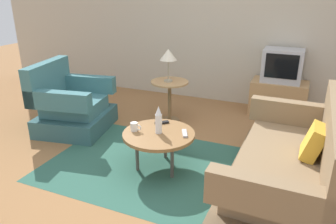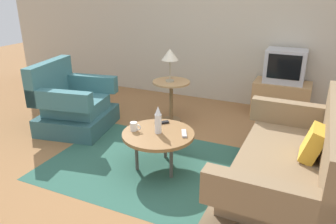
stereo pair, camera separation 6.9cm
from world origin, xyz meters
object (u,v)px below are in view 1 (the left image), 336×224
object	(u,v)px
side_table	(170,93)
tv_remote_silver	(185,133)
tv_stand	(278,98)
tv_remote_dark	(162,123)
television	(282,65)
mug	(134,127)
coffee_table	(159,136)
table_lamp	(168,55)
vase	(159,120)
armchair	(71,107)
couch	(289,170)

from	to	relation	value
side_table	tv_remote_silver	bearing A→B (deg)	-60.45
tv_stand	tv_remote_dark	xyz separation A→B (m)	(-1.06, -1.90, 0.17)
television	tv_remote_silver	size ratio (longest dim) A/B	3.14
mug	coffee_table	bearing A→B (deg)	12.59
tv_remote_dark	tv_remote_silver	bearing A→B (deg)	110.38
tv_remote_silver	television	bearing A→B (deg)	135.62
television	table_lamp	xyz separation A→B (m)	(-1.40, -0.94, 0.21)
television	vase	xyz separation A→B (m)	(-0.99, -2.14, -0.20)
table_lamp	tv_remote_dark	world-z (taller)	table_lamp
table_lamp	vase	distance (m)	1.34
tv_remote_silver	tv_remote_dark	bearing A→B (deg)	-140.99
tv_stand	table_lamp	bearing A→B (deg)	-146.54
tv_stand	vase	world-z (taller)	vase
armchair	television	size ratio (longest dim) A/B	1.87
side_table	tv_stand	distance (m)	1.67
vase	tv_stand	bearing A→B (deg)	65.07
side_table	tv_remote_dark	distance (m)	1.05
armchair	couch	xyz separation A→B (m)	(2.79, -0.52, -0.01)
tv_stand	vase	bearing A→B (deg)	-114.93
tv_remote_dark	vase	bearing A→B (deg)	63.00
couch	mug	size ratio (longest dim) A/B	14.53
armchair	side_table	size ratio (longest dim) A/B	1.73
vase	mug	xyz separation A→B (m)	(-0.25, -0.06, -0.09)
couch	tv_remote_dark	size ratio (longest dim) A/B	12.32
table_lamp	vase	bearing A→B (deg)	-71.22
tv_stand	table_lamp	size ratio (longest dim) A/B	1.78
armchair	mug	distance (m)	1.37
tv_stand	mug	xyz separation A→B (m)	(-1.24, -2.19, 0.20)
armchair	television	bearing A→B (deg)	113.68
armchair	tv_remote_dark	size ratio (longest dim) A/B	7.07
couch	vase	size ratio (longest dim) A/B	6.17
armchair	tv_stand	bearing A→B (deg)	113.47
mug	tv_remote_silver	xyz separation A→B (m)	(0.51, 0.13, -0.04)
tv_stand	television	bearing A→B (deg)	90.00
armchair	television	world-z (taller)	television
armchair	tv_stand	distance (m)	3.00
television	vase	distance (m)	2.37
television	tv_remote_dark	bearing A→B (deg)	-118.97
armchair	tv_remote_dark	world-z (taller)	armchair
side_table	tv_remote_silver	world-z (taller)	side_table
side_table	television	bearing A→B (deg)	33.43
table_lamp	tv_remote_dark	distance (m)	1.16
side_table	vase	distance (m)	1.30
armchair	side_table	distance (m)	1.35
side_table	mug	xyz separation A→B (m)	(0.15, -1.28, 0.03)
couch	television	size ratio (longest dim) A/B	3.26
side_table	table_lamp	world-z (taller)	table_lamp
couch	side_table	distance (m)	2.11
tv_remote_dark	tv_stand	bearing A→B (deg)	-162.66
vase	mug	size ratio (longest dim) A/B	2.36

